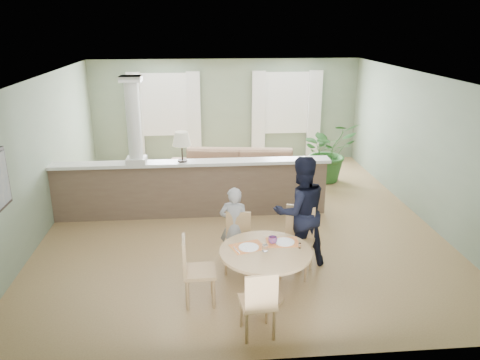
{
  "coord_description": "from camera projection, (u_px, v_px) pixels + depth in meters",
  "views": [
    {
      "loc": [
        -0.71,
        -8.28,
        3.61
      ],
      "look_at": [
        -0.07,
        -1.0,
        1.12
      ],
      "focal_mm": 35.0,
      "sensor_mm": 36.0,
      "label": 1
    }
  ],
  "objects": [
    {
      "name": "room_shell",
      "position": [
        235.0,
        119.0,
        9.04
      ],
      "size": [
        7.02,
        8.02,
        2.71
      ],
      "color": "gray",
      "rests_on": "ground"
    },
    {
      "name": "chair_far_boy",
      "position": [
        238.0,
        239.0,
        7.07
      ],
      "size": [
        0.46,
        0.46,
        0.88
      ],
      "rotation": [
        0.0,
        0.0,
        -0.17
      ],
      "color": "tan",
      "rests_on": "ground"
    },
    {
      "name": "chair_side",
      "position": [
        194.0,
        268.0,
        6.17
      ],
      "size": [
        0.44,
        0.44,
        0.94
      ],
      "rotation": [
        0.0,
        0.0,
        1.6
      ],
      "color": "tan",
      "rests_on": "ground"
    },
    {
      "name": "child_person",
      "position": [
        234.0,
        226.0,
        7.18
      ],
      "size": [
        0.52,
        0.4,
        1.26
      ],
      "primitive_type": "imported",
      "rotation": [
        0.0,
        0.0,
        2.9
      ],
      "color": "#939398",
      "rests_on": "ground"
    },
    {
      "name": "sofa",
      "position": [
        239.0,
        173.0,
        10.21
      ],
      "size": [
        3.25,
        1.62,
        0.91
      ],
      "primitive_type": "imported",
      "rotation": [
        0.0,
        0.0,
        -0.13
      ],
      "color": "#88624A",
      "rests_on": "ground"
    },
    {
      "name": "pony_wall",
      "position": [
        187.0,
        182.0,
        8.91
      ],
      "size": [
        5.32,
        0.38,
        2.7
      ],
      "color": "brown",
      "rests_on": "ground"
    },
    {
      "name": "dining_table",
      "position": [
        266.0,
        260.0,
        6.22
      ],
      "size": [
        1.23,
        1.23,
        0.84
      ],
      "rotation": [
        0.0,
        0.0,
        0.32
      ],
      "color": "tan",
      "rests_on": "ground"
    },
    {
      "name": "chair_far_man",
      "position": [
        298.0,
        237.0,
        6.95
      ],
      "size": [
        0.61,
        0.61,
        1.02
      ],
      "rotation": [
        0.0,
        0.0,
        -0.41
      ],
      "color": "tan",
      "rests_on": "ground"
    },
    {
      "name": "houseplant",
      "position": [
        328.0,
        151.0,
        10.97
      ],
      "size": [
        1.54,
        1.43,
        1.42
      ],
      "primitive_type": "imported",
      "rotation": [
        0.0,
        0.0,
        0.29
      ],
      "color": "#295C25",
      "rests_on": "ground"
    },
    {
      "name": "man_person",
      "position": [
        300.0,
        212.0,
        7.09
      ],
      "size": [
        0.95,
        0.8,
        1.74
      ],
      "primitive_type": "imported",
      "rotation": [
        0.0,
        0.0,
        3.32
      ],
      "color": "black",
      "rests_on": "ground"
    },
    {
      "name": "chair_near",
      "position": [
        259.0,
        301.0,
        5.48
      ],
      "size": [
        0.45,
        0.45,
        0.9
      ],
      "rotation": [
        0.0,
        0.0,
        3.25
      ],
      "color": "tan",
      "rests_on": "ground"
    },
    {
      "name": "ground",
      "position": [
        239.0,
        218.0,
        9.03
      ],
      "size": [
        8.0,
        8.0,
        0.0
      ],
      "primitive_type": "plane",
      "color": "tan",
      "rests_on": "ground"
    }
  ]
}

